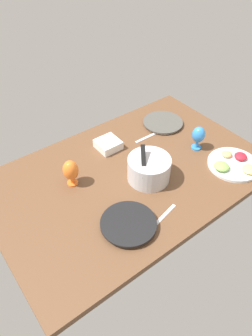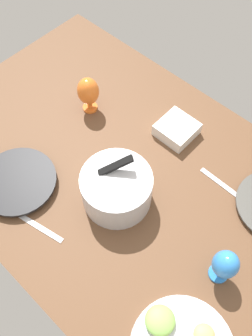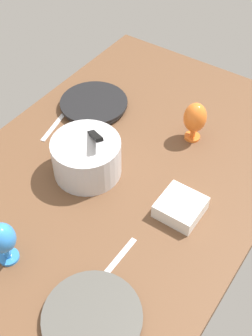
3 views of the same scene
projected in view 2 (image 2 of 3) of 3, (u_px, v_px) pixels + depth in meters
ground_plane at (123, 174)px, 135.40cm from camera, size 160.00×104.00×4.00cm
dinner_plate_right at (18, 182)px, 129.58cm from camera, size 28.01×28.01×3.12cm
mixing_bowl at (117, 188)px, 121.58cm from camera, size 24.22×24.22×19.98cm
hurricane_glass_orange at (88, 92)px, 141.12cm from camera, size 8.71×8.71×16.29cm
hurricane_glass_blue at (225, 265)px, 105.82cm from camera, size 8.05×8.05×15.84cm
square_bowl_white at (177, 129)px, 140.16cm from camera, size 13.93×13.93×5.42cm
fork_by_left_plate at (221, 183)px, 130.77cm from camera, size 18.02×2.06×0.60cm
fork_by_right_plate at (41, 228)px, 121.94cm from camera, size 17.98×5.51×0.60cm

